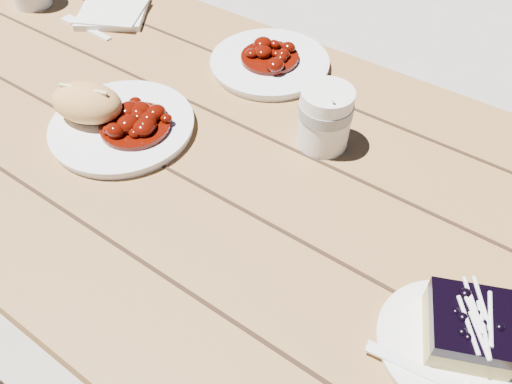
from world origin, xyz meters
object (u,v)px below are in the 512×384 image
Objects in this scene: picnic_table at (194,196)px; second_plate at (270,63)px; bread_roll at (87,103)px; dessert_plate at (448,344)px; main_plate at (123,127)px; coffee_cup at (325,118)px; blueberry_cake at (469,327)px.

picnic_table is 8.39× the size of second_plate.
dessert_plate is at bearing -3.46° from bread_roll.
second_plate reaches higher than dessert_plate.
second_plate is at bearing 89.66° from picnic_table.
main_plate reaches higher than dessert_plate.
picnic_table is 0.31m from second_plate.
picnic_table is 7.99× the size of main_plate.
dessert_plate is at bearing -12.16° from picnic_table.
second_plate is (0.00, 0.27, 0.17)m from picnic_table.
main_plate is 0.36m from coffee_cup.
second_plate is at bearing 122.27° from blueberry_cake.
second_plate is at bearing 145.50° from coffee_cup.
main_plate is at bearing 152.40° from blueberry_cake.
dessert_plate is 1.36× the size of blueberry_cake.
bread_roll reaches higher than dessert_plate.
main_plate is 0.64m from blueberry_cake.
picnic_table is 11.62× the size of dessert_plate.
bread_roll is 0.41m from coffee_cup.
coffee_cup reaches higher than second_plate.
dessert_plate is at bearing -35.88° from second_plate.
bread_roll is 1.02× the size of blueberry_cake.
coffee_cup is at bearing 28.22° from bread_roll.
bread_roll is 0.54× the size of second_plate.
main_plate is 0.33m from second_plate.
main_plate is 1.94× the size of bread_roll.
bread_roll is at bearing 154.38° from blueberry_cake.
coffee_cup reaches higher than bread_roll.
coffee_cup is (0.31, 0.18, 0.05)m from main_plate.
second_plate is (-0.53, 0.36, -0.03)m from blueberry_cake.
coffee_cup is (0.21, 0.12, 0.22)m from picnic_table.
coffee_cup is (-0.33, 0.22, 0.02)m from blueberry_cake.
blueberry_cake is 1.15× the size of coffee_cup.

